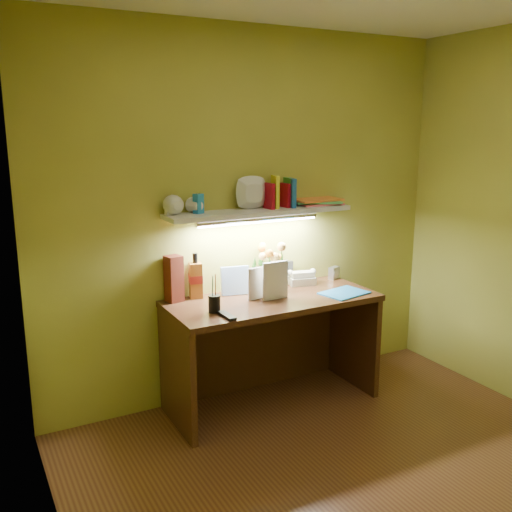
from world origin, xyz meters
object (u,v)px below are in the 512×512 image
Objects in this scene: flower_bouquet at (270,267)px; whisky_bottle at (196,276)px; desk at (272,351)px; telephone at (301,277)px; desk_clock at (334,273)px.

flower_bouquet is 1.05× the size of whisky_bottle.
flower_bouquet reaches higher than desk.
desk is at bearing -113.96° from flower_bouquet.
desk_clock is at bearing 14.97° from telephone.
whisky_bottle is at bearing -170.04° from telephone.
desk is at bearing 174.59° from desk_clock.
telephone is at bearing 29.56° from desk.
telephone is 0.61× the size of whisky_bottle.
desk_clock is (0.29, 0.01, -0.01)m from telephone.
desk_clock is 1.09m from whisky_bottle.
whisky_bottle reaches higher than desk_clock.
flower_bouquet reaches higher than desk_clock.
flower_bouquet is 0.53m from whisky_bottle.
telephone reaches higher than desk_clock.
whisky_bottle is (-0.52, 0.06, -0.01)m from flower_bouquet.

